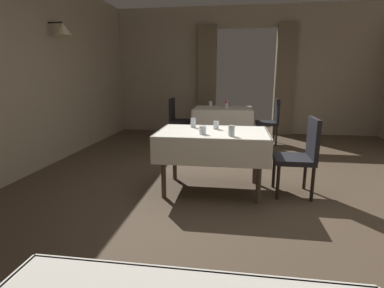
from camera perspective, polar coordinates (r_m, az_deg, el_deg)
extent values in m
plane|color=#4C3D2D|center=(3.62, 11.26, -10.00)|extent=(10.08, 10.08, 0.00)
cylinder|color=black|center=(5.39, -24.80, 20.42)|extent=(0.24, 0.02, 0.02)
cone|color=beige|center=(5.32, -23.54, 19.56)|extent=(0.26, 0.26, 0.18)
cube|color=gray|center=(7.73, -4.80, 13.67)|extent=(2.50, 0.12, 3.00)
cube|color=gray|center=(7.84, 24.96, 12.53)|extent=(2.50, 0.12, 3.00)
cube|color=gray|center=(7.66, 10.63, 22.92)|extent=(1.40, 0.12, 0.50)
cube|color=#70604C|center=(7.43, 2.92, 12.03)|extent=(0.44, 0.14, 2.56)
cube|color=#70604C|center=(7.48, 17.39, 11.48)|extent=(0.44, 0.14, 2.56)
cylinder|color=#4C3D2D|center=(3.45, -5.51, -4.72)|extent=(0.06, 0.06, 0.71)
cylinder|color=#4C3D2D|center=(3.36, 12.75, -5.43)|extent=(0.06, 0.06, 0.71)
cylinder|color=#4C3D2D|center=(4.05, -3.36, -1.99)|extent=(0.06, 0.06, 0.71)
cylinder|color=#4C3D2D|center=(3.98, 12.07, -2.52)|extent=(0.06, 0.06, 0.71)
cube|color=#4C3D2D|center=(3.58, 4.02, 2.10)|extent=(1.24, 0.81, 0.03)
cube|color=silver|center=(3.58, 4.03, 2.41)|extent=(1.30, 0.87, 0.01)
cube|color=silver|center=(3.19, 3.39, -1.67)|extent=(1.30, 0.02, 0.31)
cube|color=silver|center=(4.03, 4.46, 1.41)|extent=(1.30, 0.02, 0.31)
cube|color=silver|center=(3.71, -6.07, 0.37)|extent=(0.02, 0.87, 0.31)
cube|color=silver|center=(3.62, 14.30, -0.28)|extent=(0.02, 0.87, 0.31)
cylinder|color=#4C3D2D|center=(5.99, 1.14, 2.92)|extent=(0.06, 0.06, 0.71)
cylinder|color=#4C3D2D|center=(5.95, 10.48, 2.64)|extent=(0.06, 0.06, 0.71)
cylinder|color=#4C3D2D|center=(6.69, 1.91, 3.98)|extent=(0.06, 0.06, 0.71)
cylinder|color=#4C3D2D|center=(6.65, 10.27, 3.73)|extent=(0.06, 0.06, 0.71)
cube|color=#4C3D2D|center=(6.25, 6.02, 6.71)|extent=(1.13, 0.88, 0.03)
cube|color=silver|center=(6.25, 6.03, 6.89)|extent=(1.19, 0.94, 0.01)
cube|color=silver|center=(5.80, 5.80, 4.83)|extent=(1.19, 0.02, 0.33)
cube|color=silver|center=(6.73, 6.16, 5.94)|extent=(1.19, 0.02, 0.33)
cube|color=silver|center=(6.32, 0.57, 5.56)|extent=(0.02, 0.94, 0.33)
cube|color=silver|center=(6.27, 11.46, 5.24)|extent=(0.02, 0.94, 0.33)
cylinder|color=black|center=(3.57, 16.17, -7.01)|extent=(0.04, 0.04, 0.42)
cylinder|color=black|center=(3.93, 15.45, -5.14)|extent=(0.04, 0.04, 0.42)
cylinder|color=black|center=(3.64, 22.14, -7.06)|extent=(0.04, 0.04, 0.42)
cylinder|color=black|center=(3.99, 20.88, -5.22)|extent=(0.04, 0.04, 0.42)
cube|color=black|center=(3.71, 18.91, -2.79)|extent=(0.44, 0.44, 0.06)
cube|color=black|center=(3.70, 22.24, 0.95)|extent=(0.05, 0.42, 0.48)
cylinder|color=black|center=(6.65, -0.17, 2.66)|extent=(0.04, 0.04, 0.42)
cylinder|color=black|center=(6.28, -0.68, 2.05)|extent=(0.04, 0.04, 0.42)
cylinder|color=black|center=(6.71, -3.38, 2.74)|extent=(0.04, 0.04, 0.42)
cylinder|color=black|center=(6.35, -4.07, 2.14)|extent=(0.04, 0.04, 0.42)
cube|color=black|center=(6.46, -2.09, 4.37)|extent=(0.44, 0.44, 0.06)
cube|color=black|center=(6.46, -3.87, 6.64)|extent=(0.05, 0.42, 0.48)
cylinder|color=black|center=(6.26, 12.44, 1.70)|extent=(0.04, 0.04, 0.42)
cylinder|color=black|center=(6.63, 12.22, 2.34)|extent=(0.04, 0.04, 0.42)
cylinder|color=black|center=(6.30, 15.89, 1.58)|extent=(0.04, 0.04, 0.42)
cylinder|color=black|center=(6.67, 15.48, 2.22)|extent=(0.04, 0.04, 0.42)
cube|color=black|center=(6.42, 14.12, 3.94)|extent=(0.44, 0.44, 0.06)
cube|color=black|center=(6.41, 16.03, 6.12)|extent=(0.05, 0.42, 0.48)
cylinder|color=silver|center=(3.37, 2.07, 2.66)|extent=(0.08, 0.08, 0.09)
cylinder|color=silver|center=(3.28, 7.59, 2.52)|extent=(0.07, 0.07, 0.12)
cylinder|color=silver|center=(3.83, 0.22, 4.11)|extent=(0.07, 0.07, 0.12)
cylinder|color=silver|center=(3.71, 4.67, 3.64)|extent=(0.07, 0.07, 0.10)
cylinder|color=silver|center=(5.99, 6.66, 7.24)|extent=(0.06, 0.06, 0.12)
sphere|color=#D84C8C|center=(5.98, 6.68, 8.10)|extent=(0.07, 0.07, 0.07)
cylinder|color=silver|center=(6.35, 6.60, 7.44)|extent=(0.08, 0.08, 0.09)
cylinder|color=silver|center=(6.55, 3.55, 7.75)|extent=(0.08, 0.08, 0.11)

